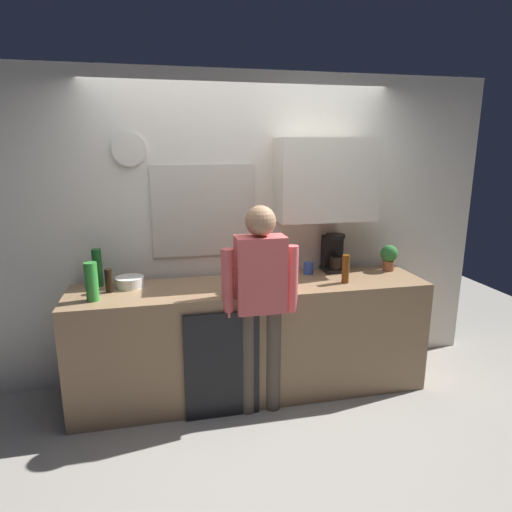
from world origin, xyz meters
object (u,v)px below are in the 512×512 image
object	(u,v)px
cup_blue_mug	(308,268)
mixing_bowl	(130,282)
coffee_maker	(333,254)
bottle_dark_sauce	(109,281)
potted_plant	(389,256)
person_at_sink	(260,294)
bottle_clear_soda	(92,282)
dish_soap	(258,273)
bottle_green_wine	(97,268)
cup_white_mug	(232,286)
bottle_amber_beer	(346,269)

from	to	relation	value
cup_blue_mug	mixing_bowl	bearing A→B (deg)	-178.13
cup_blue_mug	coffee_maker	bearing A→B (deg)	14.60
bottle_dark_sauce	cup_blue_mug	distance (m)	1.64
bottle_dark_sauce	mixing_bowl	distance (m)	0.18
coffee_maker	potted_plant	xyz separation A→B (m)	(0.48, -0.12, -0.01)
person_at_sink	bottle_dark_sauce	bearing A→B (deg)	162.92
bottle_clear_soda	dish_soap	distance (m)	1.26
bottle_clear_soda	mixing_bowl	distance (m)	0.37
mixing_bowl	dish_soap	size ratio (longest dim) A/B	1.22
person_at_sink	potted_plant	bearing A→B (deg)	19.85
bottle_green_wine	cup_blue_mug	bearing A→B (deg)	-1.00
bottle_green_wine	dish_soap	bearing A→B (deg)	-8.28
potted_plant	person_at_sink	world-z (taller)	person_at_sink
coffee_maker	bottle_dark_sauce	size ratio (longest dim) A/B	1.83
coffee_maker	cup_blue_mug	size ratio (longest dim) A/B	3.30
bottle_clear_soda	bottle_dark_sauce	bearing A→B (deg)	60.75
cup_white_mug	bottle_dark_sauce	bearing A→B (deg)	166.96
coffee_maker	cup_white_mug	world-z (taller)	coffee_maker
cup_blue_mug	person_at_sink	world-z (taller)	person_at_sink
mixing_bowl	person_at_sink	distance (m)	1.05
bottle_green_wine	person_at_sink	distance (m)	1.30
bottle_dark_sauce	bottle_green_wine	xyz separation A→B (m)	(-0.10, 0.18, 0.06)
person_at_sink	cup_blue_mug	bearing A→B (deg)	42.98
coffee_maker	potted_plant	world-z (taller)	coffee_maker
cup_blue_mug	cup_white_mug	xyz separation A→B (m)	(-0.73, -0.36, -0.00)
bottle_green_wine	dish_soap	xyz separation A→B (m)	(1.25, -0.18, -0.07)
bottle_amber_beer	potted_plant	world-z (taller)	same
bottle_dark_sauce	dish_soap	xyz separation A→B (m)	(1.15, -0.00, -0.01)
coffee_maker	cup_blue_mug	bearing A→B (deg)	-165.40
bottle_green_wine	bottle_amber_beer	xyz separation A→B (m)	(1.93, -0.34, -0.03)
coffee_maker	cup_white_mug	xyz separation A→B (m)	(-0.98, -0.42, -0.10)
coffee_maker	bottle_clear_soda	world-z (taller)	coffee_maker
cup_white_mug	potted_plant	distance (m)	1.49
coffee_maker	bottle_clear_soda	xyz separation A→B (m)	(-1.98, -0.39, -0.01)
bottle_green_wine	cup_blue_mug	xyz separation A→B (m)	(1.73, -0.03, -0.10)
cup_blue_mug	potted_plant	size ratio (longest dim) A/B	0.43
bottle_dark_sauce	cup_white_mug	distance (m)	0.93
bottle_green_wine	cup_white_mug	bearing A→B (deg)	-21.15
bottle_amber_beer	bottle_green_wine	bearing A→B (deg)	170.06
coffee_maker	bottle_dark_sauce	distance (m)	1.90
bottle_amber_beer	potted_plant	distance (m)	0.59
bottle_amber_beer	potted_plant	size ratio (longest dim) A/B	1.00
bottle_green_wine	person_at_sink	bearing A→B (deg)	-23.84
potted_plant	coffee_maker	bearing A→B (deg)	166.45
bottle_clear_soda	coffee_maker	bearing A→B (deg)	11.02
coffee_maker	mixing_bowl	size ratio (longest dim) A/B	1.50
coffee_maker	bottle_clear_soda	bearing A→B (deg)	-168.98
dish_soap	person_at_sink	size ratio (longest dim) A/B	0.11
coffee_maker	mixing_bowl	bearing A→B (deg)	-176.24
bottle_clear_soda	bottle_amber_beer	bearing A→B (deg)	0.31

